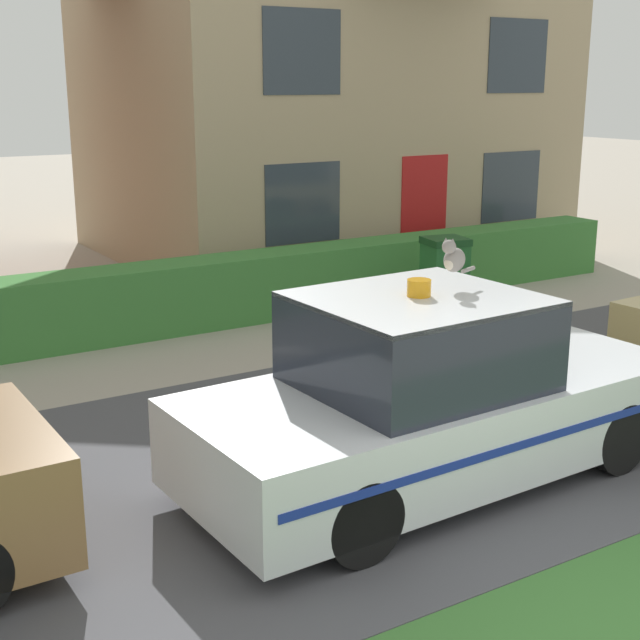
{
  "coord_description": "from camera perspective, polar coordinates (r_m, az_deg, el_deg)",
  "views": [
    {
      "loc": [
        -4.21,
        -2.89,
        3.34
      ],
      "look_at": [
        0.28,
        4.39,
        1.05
      ],
      "focal_mm": 50.0,
      "sensor_mm": 36.0,
      "label": 1
    }
  ],
  "objects": [
    {
      "name": "house_right",
      "position": [
        18.36,
        -0.06,
        15.44
      ],
      "size": [
        8.67,
        6.7,
        6.84
      ],
      "color": "tan",
      "rests_on": "ground"
    },
    {
      "name": "cat",
      "position": [
        7.52,
        8.54,
        3.95
      ],
      "size": [
        0.36,
        0.24,
        0.3
      ],
      "rotation": [
        0.0,
        0.0,
        3.51
      ],
      "color": "gray",
      "rests_on": "police_car"
    },
    {
      "name": "garden_hedge",
      "position": [
        12.46,
        -9.07,
        1.5
      ],
      "size": [
        15.83,
        0.74,
        0.95
      ],
      "primitive_type": "cube",
      "color": "#3D7F38",
      "rests_on": "ground"
    },
    {
      "name": "wheelie_bin",
      "position": [
        13.14,
        7.96,
        2.75
      ],
      "size": [
        0.68,
        0.65,
        1.17
      ],
      "rotation": [
        0.0,
        0.0,
        -0.19
      ],
      "color": "#23662D",
      "rests_on": "ground"
    },
    {
      "name": "road_strip",
      "position": [
        8.41,
        1.29,
        -8.37
      ],
      "size": [
        28.0,
        5.05,
        0.01
      ],
      "primitive_type": "cube",
      "color": "#4C4C51",
      "rests_on": "ground"
    },
    {
      "name": "police_car",
      "position": [
        7.64,
        7.15,
        -4.98
      ],
      "size": [
        4.56,
        1.97,
        1.79
      ],
      "rotation": [
        0.0,
        0.0,
        0.04
      ],
      "color": "black",
      "rests_on": "road_strip"
    }
  ]
}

